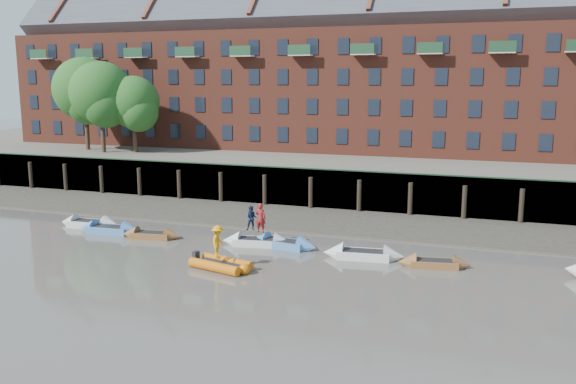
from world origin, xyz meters
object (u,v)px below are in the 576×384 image
at_px(person_rower_b, 252,218).
at_px(rowboat_0, 90,224).
at_px(person_rower_a, 261,218).
at_px(rowboat_1, 110,229).
at_px(rowboat_2, 152,235).
at_px(rowboat_3, 257,242).
at_px(rowboat_6, 434,263).
at_px(person_rib_crew, 218,242).
at_px(rowboat_5, 363,255).
at_px(rib_tender, 223,265).
at_px(rowboat_4, 283,244).

bearing_deg(person_rower_b, rowboat_0, 158.56).
distance_m(rowboat_0, person_rower_a, 13.49).
distance_m(rowboat_1, rowboat_2, 3.51).
distance_m(rowboat_3, person_rower_b, 1.54).
xyz_separation_m(rowboat_6, person_rib_crew, (-11.33, -4.22, 1.33)).
height_order(rowboat_0, rowboat_1, rowboat_0).
relative_size(rowboat_5, person_rower_a, 2.61).
bearing_deg(person_rower_b, rowboat_3, -46.45).
xyz_separation_m(rowboat_3, rib_tender, (0.04, -5.21, 0.04)).
distance_m(rowboat_5, person_rib_crew, 8.63).
xyz_separation_m(rowboat_1, rib_tender, (10.83, -4.87, 0.04)).
bearing_deg(rowboat_6, person_rower_b, 164.31).
distance_m(rowboat_0, rowboat_3, 13.13).
relative_size(person_rower_a, person_rower_b, 1.17).
height_order(rowboat_0, rowboat_6, rowboat_0).
relative_size(rowboat_3, person_rower_b, 2.93).
bearing_deg(rowboat_1, rowboat_6, -5.03).
relative_size(person_rower_a, person_rib_crew, 0.99).
bearing_deg(rowboat_0, rowboat_2, -15.71).
bearing_deg(rowboat_2, rowboat_4, -3.69).
bearing_deg(rowboat_2, rib_tender, -40.43).
xyz_separation_m(rowboat_5, rib_tender, (-6.94, -4.56, 0.03)).
xyz_separation_m(rowboat_0, rowboat_5, (20.10, -1.27, 0.01)).
relative_size(rowboat_1, person_rower_b, 2.95).
height_order(rowboat_3, person_rower_b, person_rower_b).
bearing_deg(rowboat_3, person_rib_crew, -101.98).
bearing_deg(person_rower_a, rowboat_5, 176.08).
bearing_deg(rowboat_0, rib_tender, -27.40).
xyz_separation_m(rowboat_4, person_rib_crew, (-1.95, -5.31, 1.30)).
bearing_deg(rowboat_1, rowboat_2, -8.25).
relative_size(rowboat_0, rowboat_5, 0.97).
xyz_separation_m(rowboat_0, person_rower_a, (13.38, -0.67, 1.58)).
bearing_deg(rowboat_1, person_rib_crew, -28.10).
distance_m(rowboat_4, rowboat_6, 9.45).
distance_m(rowboat_2, rowboat_6, 18.39).
distance_m(rowboat_6, rib_tender, 11.83).
bearing_deg(rowboat_1, rowboat_5, -4.37).
relative_size(rowboat_1, rowboat_4, 0.99).
relative_size(rib_tender, person_rower_b, 2.35).
distance_m(rowboat_0, rowboat_2, 5.96).
bearing_deg(rib_tender, rowboat_1, 170.34).
relative_size(rowboat_2, person_rower_a, 2.24).
xyz_separation_m(rowboat_2, rowboat_6, (18.38, -0.33, -0.00)).
relative_size(rowboat_2, rowboat_6, 1.01).
height_order(rowboat_5, person_rower_b, person_rower_b).
distance_m(rowboat_5, rib_tender, 8.31).
height_order(rowboat_6, rib_tender, rowboat_6).
bearing_deg(rowboat_6, person_rower_a, 165.36).
xyz_separation_m(rowboat_5, person_rib_crew, (-7.23, -4.55, 1.29)).
distance_m(rowboat_0, rowboat_4, 14.83).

